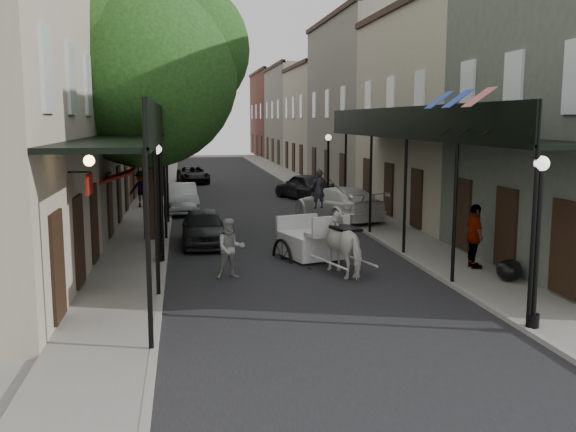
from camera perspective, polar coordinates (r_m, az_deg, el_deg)
name	(u,v)px	position (r m, az deg, el deg)	size (l,w,h in m)	color
ground	(327,314)	(15.42, 3.51, -8.71)	(140.00, 140.00, 0.00)	gray
road	(246,205)	(34.81, -3.78, 1.00)	(8.00, 90.00, 0.01)	black
sidewalk_left	(152,206)	(34.69, -12.03, 0.89)	(2.20, 90.00, 0.12)	gray
sidewalk_right	(336,202)	(35.63, 4.25, 1.26)	(2.20, 90.00, 0.12)	gray
building_row_left	(101,109)	(44.68, -16.32, 9.09)	(5.00, 80.00, 10.50)	#AB9E89
building_row_right	(353,110)	(45.93, 5.80, 9.36)	(5.00, 80.00, 10.50)	slate
gallery_left	(136,136)	(21.39, -13.39, 6.93)	(2.20, 18.05, 4.88)	black
gallery_right	(419,135)	(22.82, 11.55, 7.08)	(2.20, 18.05, 4.88)	black
tree_near	(156,67)	(24.62, -11.66, 12.84)	(7.31, 6.80, 9.63)	#382619
tree_far	(165,98)	(38.57, -10.87, 10.29)	(6.45, 6.00, 8.61)	#382619
lamppost_right_near	(537,240)	(14.62, 21.28, -1.98)	(0.32, 0.32, 3.71)	black
lamppost_left	(158,201)	(20.53, -11.47, 1.32)	(0.32, 0.32, 3.71)	black
lamppost_right_far	(328,169)	(33.29, 3.59, 4.19)	(0.32, 0.32, 3.71)	black
horse	(347,244)	(19.14, 5.29, -2.53)	(0.98, 2.14, 1.81)	silver
carriage	(304,222)	(21.52, 1.41, -0.54)	(2.34, 2.98, 3.02)	black
pedestrian_walking	(231,249)	(18.66, -5.13, -2.90)	(0.85, 0.67, 1.76)	#A0A096
pedestrian_sidewalk_left	(141,189)	(33.75, -12.90, 2.36)	(1.21, 0.70, 1.88)	gray
pedestrian_sidewalk_right	(475,236)	(20.12, 16.26, -1.74)	(1.15, 0.48, 1.95)	gray
car_left_near	(204,227)	(23.69, -7.48, -0.99)	(1.59, 3.95, 1.35)	black
car_left_mid	(181,198)	(32.23, -9.52, 1.57)	(1.53, 4.38, 1.44)	#AAAAB0
car_left_far	(193,175)	(47.22, -8.43, 3.65)	(2.03, 4.40, 1.22)	black
car_right_near	(338,204)	(29.23, 4.44, 1.09)	(2.21, 5.45, 1.58)	silver
car_right_far	(304,186)	(37.06, 1.44, 2.67)	(1.83, 4.55, 1.55)	black
trash_bags	(510,269)	(19.15, 19.11, -4.51)	(0.97, 1.12, 0.60)	black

